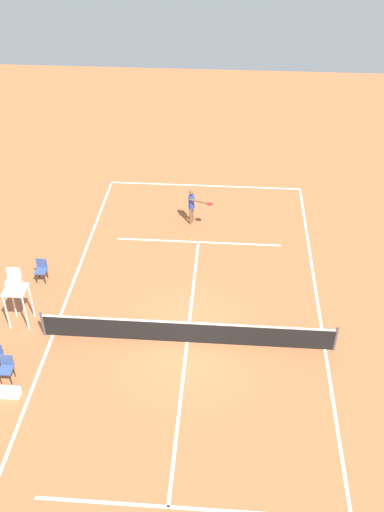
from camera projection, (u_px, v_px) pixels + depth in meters
name	position (u px, v px, depth m)	size (l,w,h in m)	color
ground_plane	(187.00, 342.00, 20.61)	(60.00, 60.00, 0.00)	#B76038
court_lines	(187.00, 342.00, 20.61)	(9.94, 23.07, 0.01)	white
tennis_net	(187.00, 332.00, 20.31)	(10.54, 0.10, 1.07)	#4C4C51
player_serving	(192.00, 204.00, 26.33)	(1.19, 0.93, 1.75)	brown
tennis_ball	(191.00, 239.00, 25.83)	(0.07, 0.07, 0.07)	#CCE033
umpire_chair	(15.00, 289.00, 20.51)	(0.80, 0.80, 2.41)	silver
courtside_chair_near	(6.00, 367.00, 18.91)	(0.44, 0.46, 0.95)	#262626
courtside_chair_mid	(41.00, 269.00, 23.21)	(0.44, 0.46, 0.95)	#262626
equipment_bag	(8.00, 392.00, 18.55)	(0.76, 0.32, 0.30)	white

